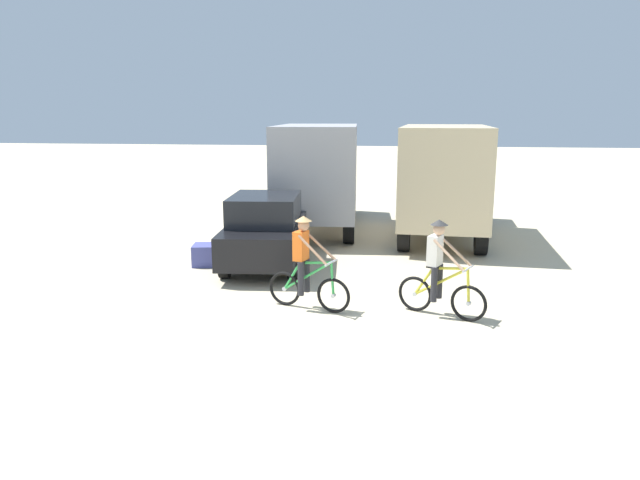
% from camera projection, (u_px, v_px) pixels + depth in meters
% --- Properties ---
extents(ground_plane, '(120.00, 120.00, 0.00)m').
position_uv_depth(ground_plane, '(258.00, 350.00, 9.27)').
color(ground_plane, beige).
extents(box_truck_grey_hauler, '(2.87, 6.91, 3.35)m').
position_uv_depth(box_truck_grey_hauler, '(319.00, 171.00, 18.82)').
color(box_truck_grey_hauler, '#9E9EA3').
rests_on(box_truck_grey_hauler, ground).
extents(box_truck_tan_camper, '(2.69, 6.85, 3.35)m').
position_uv_depth(box_truck_tan_camper, '(443.00, 175.00, 17.55)').
color(box_truck_tan_camper, '#CCB78E').
rests_on(box_truck_tan_camper, ground).
extents(sedan_parked, '(2.15, 4.35, 1.76)m').
position_uv_depth(sedan_parked, '(266.00, 230.00, 14.37)').
color(sedan_parked, black).
rests_on(sedan_parked, ground).
extents(cyclist_orange_shirt, '(1.67, 0.68, 1.82)m').
position_uv_depth(cyclist_orange_shirt, '(306.00, 266.00, 11.08)').
color(cyclist_orange_shirt, black).
rests_on(cyclist_orange_shirt, ground).
extents(cyclist_cowboy_hat, '(1.59, 0.83, 1.82)m').
position_uv_depth(cyclist_cowboy_hat, '(439.00, 272.00, 10.70)').
color(cyclist_cowboy_hat, black).
rests_on(cyclist_cowboy_hat, ground).
extents(supply_crate, '(0.75, 0.75, 0.52)m').
position_uv_depth(supply_crate, '(207.00, 255.00, 14.45)').
color(supply_crate, '#4C5199').
rests_on(supply_crate, ground).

